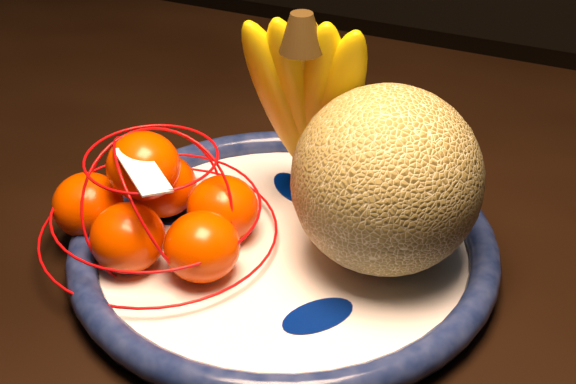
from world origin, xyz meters
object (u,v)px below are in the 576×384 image
at_px(fruit_bowl, 284,246).
at_px(banana_bunch, 310,97).
at_px(mandarin_bag, 157,208).
at_px(dining_table, 239,223).
at_px(cantaloupe, 386,180).

xyz_separation_m(fruit_bowl, banana_bunch, (-0.01, 0.08, 0.11)).
bearing_deg(banana_bunch, mandarin_bag, -138.83).
relative_size(fruit_bowl, mandarin_bag, 1.49).
relative_size(fruit_bowl, banana_bunch, 1.74).
relative_size(dining_table, fruit_bowl, 3.55).
xyz_separation_m(fruit_bowl, cantaloupe, (0.09, 0.02, 0.08)).
relative_size(banana_bunch, mandarin_bag, 0.85).
distance_m(dining_table, mandarin_bag, 0.21).
bearing_deg(banana_bunch, dining_table, 147.19).
xyz_separation_m(cantaloupe, mandarin_bag, (-0.20, -0.06, -0.05)).
bearing_deg(mandarin_bag, cantaloupe, 17.46).
xyz_separation_m(dining_table, mandarin_bag, (0.01, -0.17, 0.13)).
distance_m(banana_bunch, mandarin_bag, 0.18).
bearing_deg(banana_bunch, fruit_bowl, -93.81).
xyz_separation_m(dining_table, fruit_bowl, (0.12, -0.13, 0.09)).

